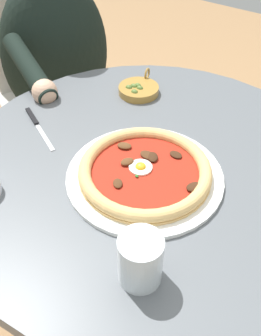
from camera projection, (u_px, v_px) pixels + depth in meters
ground_plane at (143, 318)px, 1.37m from camera, size 6.00×6.00×0.02m
dining_table at (148, 202)px, 0.95m from camera, size 0.89×0.89×0.75m
pizza_on_plate at (145, 172)px, 0.80m from camera, size 0.33×0.33×0.04m
water_glass at (140, 261)px, 0.61m from camera, size 0.07×0.07×0.10m
steak_knife at (36, 122)px, 0.95m from camera, size 0.18×0.09×0.01m
olive_pan at (139, 89)px, 1.05m from camera, size 0.11×0.14×0.04m
diner_person at (63, 106)px, 1.45m from camera, size 0.46×0.51×1.15m
cafe_chair_diner at (51, 85)px, 1.53m from camera, size 0.56×0.56×0.86m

